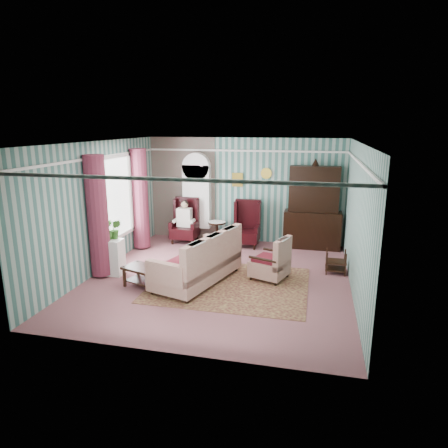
% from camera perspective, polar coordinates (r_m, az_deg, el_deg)
% --- Properties ---
extents(floor, '(6.00, 6.00, 0.00)m').
position_cam_1_polar(floor, '(8.76, -0.69, -7.74)').
color(floor, '#935559').
rests_on(floor, ground).
extents(room_shell, '(5.53, 6.02, 2.91)m').
position_cam_1_polar(room_shell, '(8.56, -4.49, 5.65)').
color(room_shell, '#3A6A61').
rests_on(room_shell, ground).
extents(bookcase, '(0.80, 0.28, 2.24)m').
position_cam_1_polar(bookcase, '(11.43, -3.90, 3.29)').
color(bookcase, silver).
rests_on(bookcase, floor).
extents(dresser_hutch, '(1.50, 0.56, 2.36)m').
position_cam_1_polar(dresser_hutch, '(10.81, 12.63, 2.68)').
color(dresser_hutch, black).
rests_on(dresser_hutch, floor).
extents(wingback_left, '(0.76, 0.80, 1.25)m').
position_cam_1_polar(wingback_left, '(11.24, -5.65, 0.49)').
color(wingback_left, black).
rests_on(wingback_left, floor).
extents(wingback_right, '(0.76, 0.80, 1.25)m').
position_cam_1_polar(wingback_right, '(10.82, 3.16, -0.00)').
color(wingback_right, black).
rests_on(wingback_right, floor).
extents(seated_woman, '(0.44, 0.40, 1.18)m').
position_cam_1_polar(seated_woman, '(11.25, -5.65, 0.32)').
color(seated_woman, silver).
rests_on(seated_woman, floor).
extents(round_side_table, '(0.50, 0.50, 0.60)m').
position_cam_1_polar(round_side_table, '(11.22, -1.01, -1.19)').
color(round_side_table, black).
rests_on(round_side_table, floor).
extents(nest_table, '(0.45, 0.38, 0.54)m').
position_cam_1_polar(nest_table, '(9.30, 15.69, -5.18)').
color(nest_table, black).
rests_on(nest_table, floor).
extents(plant_stand, '(0.55, 0.35, 0.80)m').
position_cam_1_polar(plant_stand, '(9.20, -15.88, -4.55)').
color(plant_stand, white).
rests_on(plant_stand, floor).
extents(rug, '(3.20, 2.60, 0.01)m').
position_cam_1_polar(rug, '(8.42, 0.82, -8.61)').
color(rug, '#501A23').
rests_on(rug, floor).
extents(sofa, '(1.60, 2.41, 1.06)m').
position_cam_1_polar(sofa, '(8.39, -3.87, -4.91)').
color(sofa, beige).
rests_on(sofa, floor).
extents(floral_armchair, '(0.94, 0.98, 1.02)m').
position_cam_1_polar(floral_armchair, '(8.61, 6.56, -4.61)').
color(floral_armchair, beige).
rests_on(floral_armchair, floor).
extents(coffee_table, '(1.05, 0.77, 0.42)m').
position_cam_1_polar(coffee_table, '(8.37, -11.06, -7.50)').
color(coffee_table, black).
rests_on(coffee_table, floor).
extents(potted_plant_a, '(0.45, 0.42, 0.41)m').
position_cam_1_polar(potted_plant_a, '(8.99, -17.06, -1.03)').
color(potted_plant_a, '#1A551C').
rests_on(potted_plant_a, plant_stand).
extents(potted_plant_b, '(0.28, 0.24, 0.43)m').
position_cam_1_polar(potted_plant_b, '(9.07, -15.23, -0.72)').
color(potted_plant_b, '#265319').
rests_on(potted_plant_b, plant_stand).
extents(potted_plant_c, '(0.26, 0.26, 0.42)m').
position_cam_1_polar(potted_plant_c, '(9.08, -16.23, -0.81)').
color(potted_plant_c, '#20581B').
rests_on(potted_plant_c, plant_stand).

